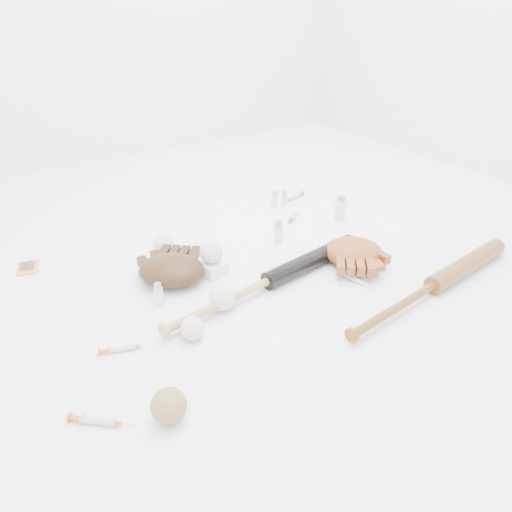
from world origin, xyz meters
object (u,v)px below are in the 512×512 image
bat_dark (269,281)px  glove_dark (171,270)px  bat_wood (434,285)px  pedestal (212,268)px

bat_dark → glove_dark: 0.32m
bat_dark → glove_dark: glove_dark is taller
bat_wood → pedestal: bat_wood is taller
bat_dark → pedestal: bearing=111.2°
bat_dark → pedestal: bat_dark is taller
bat_wood → glove_dark: 0.85m
pedestal → bat_wood: bearing=-43.5°
glove_dark → pedestal: glove_dark is taller
bat_wood → bat_dark: bearing=136.7°
bat_wood → pedestal: bearing=129.8°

